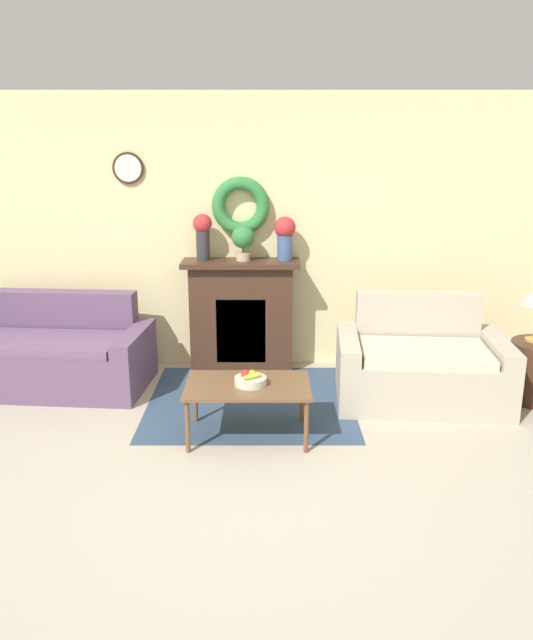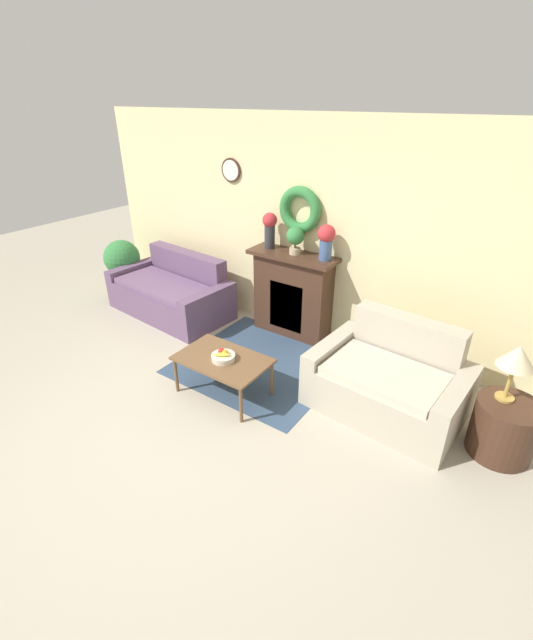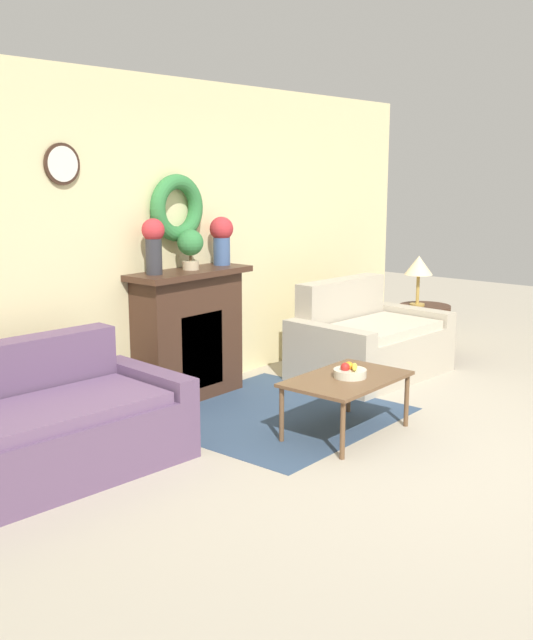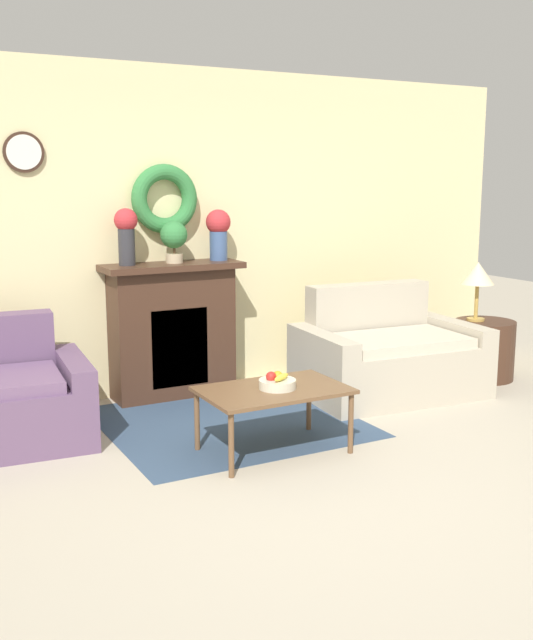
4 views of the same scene
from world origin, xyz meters
name	(u,v)px [view 4 (image 4 of 4)]	position (x,y,z in m)	size (l,w,h in m)	color
ground_plane	(347,499)	(0.00, 0.00, 0.00)	(16.00, 16.00, 0.00)	#ADA38E
floor_rug	(229,422)	(-0.01, 1.56, 0.00)	(1.80, 1.71, 0.01)	#334760
wall_back	(174,231)	(-0.01, 2.62, 1.36)	(6.80, 0.19, 2.70)	beige
fireplace	(173,329)	(-0.12, 2.41, 0.56)	(1.15, 0.41, 1.12)	#42281C
loveseat_right	(387,357)	(1.51, 1.63, 0.31)	(1.53, 1.07, 0.90)	#B2A893
coffee_table	(274,394)	(-0.01, 0.86, 0.40)	(0.95, 0.61, 0.44)	brown
fruit_bowl	(277,383)	(0.01, 0.85, 0.48)	(0.25, 0.25, 0.11)	beige
side_table_by_loveseat	(484,350)	(2.57, 1.60, 0.27)	(0.54, 0.54, 0.53)	#42281C
table_lamp	(478,275)	(2.50, 1.65, 0.95)	(0.30, 0.30, 0.53)	#B28E42
vase_on_mantel_left	(126,232)	(-0.48, 2.42, 1.38)	(0.18, 0.18, 0.45)	#2D2D33
vase_on_mantel_right	(218,231)	(0.31, 2.42, 1.36)	(0.21, 0.21, 0.42)	#3D5684
potted_plant_on_mantel	(174,237)	(-0.09, 2.40, 1.33)	(0.22, 0.22, 0.34)	tan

